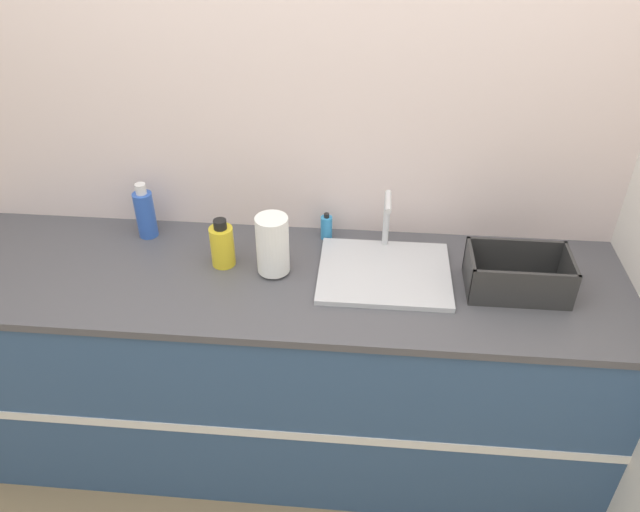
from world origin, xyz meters
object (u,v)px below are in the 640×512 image
object	(u,v)px
bottle_yellow	(222,245)
soap_dispenser	(326,227)
dish_rack	(517,277)
sink	(384,270)
bottle_blue	(145,213)
paper_towel_roll	(273,245)

from	to	relation	value
bottle_yellow	soap_dispenser	distance (m)	0.42
dish_rack	sink	bearing A→B (deg)	173.58
sink	bottle_blue	size ratio (longest dim) A/B	2.08
dish_rack	bottle_yellow	size ratio (longest dim) A/B	1.84
bottle_yellow	paper_towel_roll	bearing A→B (deg)	-10.09
paper_towel_roll	bottle_blue	bearing A→B (deg)	159.34
bottle_yellow	bottle_blue	distance (m)	0.38
bottle_blue	sink	bearing A→B (deg)	-10.80
paper_towel_roll	dish_rack	bearing A→B (deg)	-1.93
bottle_blue	soap_dispenser	bearing A→B (deg)	3.40
paper_towel_roll	dish_rack	world-z (taller)	paper_towel_roll
bottle_blue	soap_dispenser	world-z (taller)	bottle_blue
dish_rack	soap_dispenser	bearing A→B (deg)	158.43
sink	bottle_blue	xyz separation A→B (m)	(-0.94, 0.18, 0.08)
bottle_yellow	bottle_blue	world-z (taller)	bottle_blue
paper_towel_roll	soap_dispenser	world-z (taller)	paper_towel_roll
paper_towel_roll	dish_rack	xyz separation A→B (m)	(0.86, -0.03, -0.06)
paper_towel_roll	dish_rack	distance (m)	0.86
sink	soap_dispenser	xyz separation A→B (m)	(-0.23, 0.22, 0.03)
sink	paper_towel_roll	bearing A→B (deg)	-176.79
bottle_yellow	bottle_blue	bearing A→B (deg)	153.89
bottle_blue	paper_towel_roll	bearing A→B (deg)	-20.66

